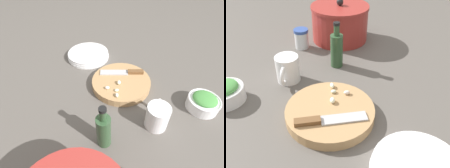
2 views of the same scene
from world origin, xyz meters
The scene contains 8 objects.
ground_plane centered at (0.00, 0.00, 0.00)m, with size 5.00×5.00×0.00m, color #56514C.
cutting_board centered at (0.04, -0.08, 0.02)m, with size 0.25×0.25×0.03m.
chef_knife centered at (0.06, -0.12, 0.03)m, with size 0.15×0.16×0.01m.
garlic_cloves centered at (0.01, -0.02, 0.04)m, with size 0.08×0.08×0.02m.
spice_jar centered at (-0.32, 0.17, 0.04)m, with size 0.06×0.06×0.08m.
coffee_mug centered at (-0.19, -0.03, 0.05)m, with size 0.08×0.10×0.09m.
oil_bottle centered at (-0.12, 0.15, 0.07)m, with size 0.04×0.04×0.17m.
stock_pot centered at (-0.25, 0.33, 0.08)m, with size 0.24×0.24×0.18m.
Camera 2 is at (0.37, -0.47, 0.49)m, focal length 40.00 mm.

